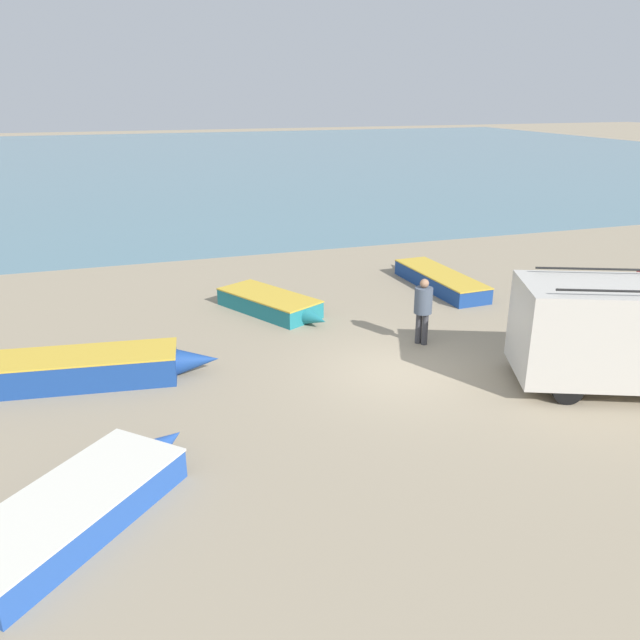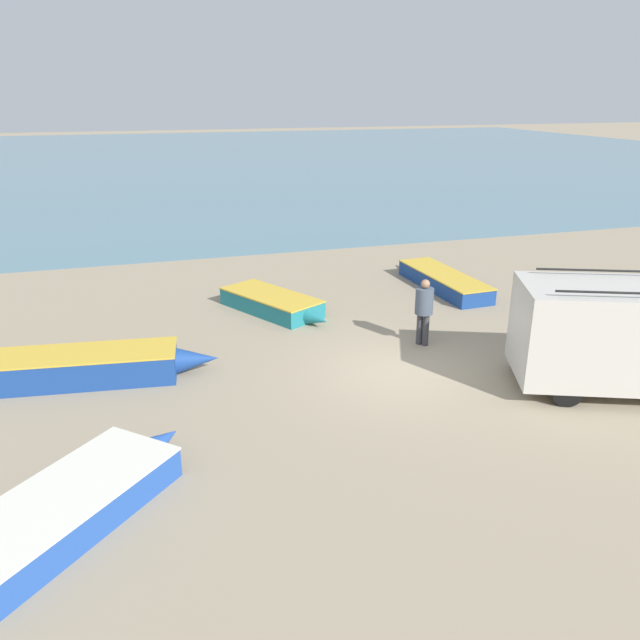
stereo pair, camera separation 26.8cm
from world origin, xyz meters
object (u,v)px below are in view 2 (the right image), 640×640
at_px(fishing_rowboat_0, 71,504).
at_px(fishing_rowboat_2, 274,303).
at_px(parked_van, 634,334).
at_px(fisherman_1, 424,306).
at_px(fishing_rowboat_1, 86,366).
at_px(fishing_rowboat_3, 441,280).

height_order(fishing_rowboat_0, fishing_rowboat_2, fishing_rowboat_0).
height_order(parked_van, fisherman_1, parked_van).
xyz_separation_m(fishing_rowboat_0, fishing_rowboat_2, (5.15, 8.49, -0.01)).
bearing_deg(fishing_rowboat_1, fishing_rowboat_2, 39.98).
relative_size(fishing_rowboat_1, fishing_rowboat_2, 1.41).
relative_size(fishing_rowboat_0, fishing_rowboat_2, 1.00).
bearing_deg(fishing_rowboat_2, fishing_rowboat_1, -85.42).
bearing_deg(fishing_rowboat_3, fishing_rowboat_1, 107.34).
bearing_deg(fisherman_1, fishing_rowboat_1, -39.86).
height_order(parked_van, fishing_rowboat_0, parked_van).
bearing_deg(fishing_rowboat_2, fishing_rowboat_3, 68.96).
xyz_separation_m(parked_van, fishing_rowboat_2, (-6.30, 7.29, -1.04)).
bearing_deg(fishing_rowboat_2, parked_van, 12.34).
xyz_separation_m(parked_van, fishing_rowboat_0, (-11.45, -1.19, -1.03)).
xyz_separation_m(fishing_rowboat_3, fisherman_1, (-2.82, -4.40, 0.79)).
height_order(parked_van, fishing_rowboat_2, parked_van).
relative_size(parked_van, fisherman_1, 3.03).
distance_m(fishing_rowboat_3, fisherman_1, 5.29).
bearing_deg(fisherman_1, parked_van, 93.17).
distance_m(fishing_rowboat_0, fishing_rowboat_2, 9.93).
relative_size(fishing_rowboat_2, fisherman_1, 2.22).
bearing_deg(fishing_rowboat_1, fishing_rowboat_3, 27.32).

